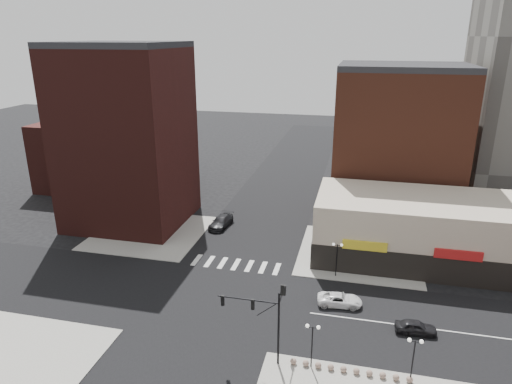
% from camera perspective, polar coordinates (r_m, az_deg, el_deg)
% --- Properties ---
extents(ground, '(240.00, 240.00, 0.00)m').
position_cam_1_polar(ground, '(49.81, -5.02, -13.37)').
color(ground, black).
rests_on(ground, ground).
extents(road_ew, '(200.00, 14.00, 0.02)m').
position_cam_1_polar(road_ew, '(49.81, -5.02, -13.36)').
color(road_ew, black).
rests_on(road_ew, ground).
extents(road_ns, '(14.00, 200.00, 0.02)m').
position_cam_1_polar(road_ns, '(49.81, -5.02, -13.36)').
color(road_ns, black).
rests_on(road_ns, ground).
extents(sidewalk_nw, '(15.00, 15.00, 0.12)m').
position_cam_1_polar(sidewalk_nw, '(66.70, -13.09, -4.96)').
color(sidewalk_nw, gray).
rests_on(sidewalk_nw, ground).
extents(sidewalk_ne, '(15.00, 15.00, 0.12)m').
position_cam_1_polar(sidewalk_ne, '(60.46, 12.70, -7.53)').
color(sidewalk_ne, gray).
rests_on(sidewalk_ne, ground).
extents(building_nw, '(16.00, 15.00, 25.00)m').
position_cam_1_polar(building_nw, '(68.30, -15.84, 6.39)').
color(building_nw, '#3B1613').
rests_on(building_nw, ground).
extents(building_nw_low, '(20.00, 18.00, 12.00)m').
position_cam_1_polar(building_nw_low, '(89.20, -18.12, 4.74)').
color(building_nw_low, '#3B1613').
rests_on(building_nw_low, ground).
extents(building_ne_midrise, '(18.00, 15.00, 22.00)m').
position_cam_1_polar(building_ne_midrise, '(71.23, 17.21, 5.52)').
color(building_ne_midrise, brown).
rests_on(building_ne_midrise, ground).
extents(building_ne_row, '(24.20, 12.20, 8.00)m').
position_cam_1_polar(building_ne_row, '(60.01, 19.16, -4.96)').
color(building_ne_row, '#C0AF98').
rests_on(building_ne_row, ground).
extents(traffic_signal, '(5.59, 3.09, 7.77)m').
position_cam_1_polar(traffic_signal, '(39.16, 1.54, -14.59)').
color(traffic_signal, black).
rests_on(traffic_signal, ground).
extents(street_lamp_se_a, '(1.22, 0.32, 4.16)m').
position_cam_1_polar(street_lamp_se_a, '(39.55, 7.07, -17.33)').
color(street_lamp_se_a, black).
rests_on(street_lamp_se_a, sidewalk_se).
extents(street_lamp_se_b, '(1.22, 0.32, 4.16)m').
position_cam_1_polar(street_lamp_se_b, '(39.82, 19.18, -18.11)').
color(street_lamp_se_b, black).
rests_on(street_lamp_se_b, sidewalk_se).
extents(street_lamp_ne, '(1.22, 0.32, 4.16)m').
position_cam_1_polar(street_lamp_ne, '(53.22, 10.11, -7.29)').
color(street_lamp_ne, black).
rests_on(street_lamp_ne, sidewalk_ne).
extents(bollard_row, '(9.99, 0.54, 0.54)m').
position_cam_1_polar(bollard_row, '(41.25, 11.66, -20.97)').
color(bollard_row, gray).
rests_on(bollard_row, sidewalk_se).
extents(white_suv, '(4.78, 2.57, 1.28)m').
position_cam_1_polar(white_suv, '(49.37, 10.42, -13.10)').
color(white_suv, white).
rests_on(white_suv, ground).
extents(dark_sedan_east, '(3.88, 1.74, 1.30)m').
position_cam_1_polar(dark_sedan_east, '(47.15, 19.35, -15.65)').
color(dark_sedan_east, black).
rests_on(dark_sedan_east, ground).
extents(dark_sedan_north, '(2.85, 5.68, 1.58)m').
position_cam_1_polar(dark_sedan_north, '(66.92, -4.39, -3.72)').
color(dark_sedan_north, black).
rests_on(dark_sedan_north, ground).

